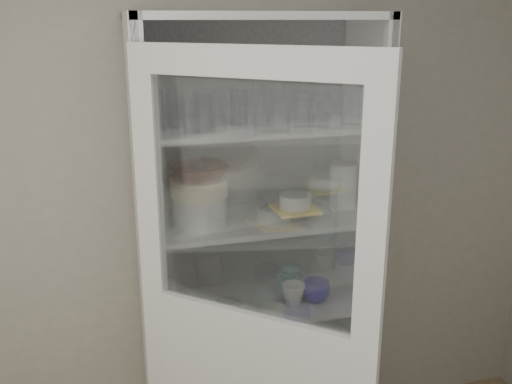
{
  "coord_description": "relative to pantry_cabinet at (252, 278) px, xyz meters",
  "views": [
    {
      "loc": [
        -0.43,
        -0.95,
        2.08
      ],
      "look_at": [
        0.2,
        1.27,
        1.37
      ],
      "focal_mm": 40.0,
      "sensor_mm": 36.0,
      "label": 1
    }
  ],
  "objects": [
    {
      "name": "teal_jar",
      "position": [
        0.18,
        -0.01,
        -0.03
      ],
      "size": [
        0.09,
        0.09,
        0.1
      ],
      "color": "#1F777D",
      "rests_on": "shelf_mugs"
    },
    {
      "name": "tumbler_8",
      "position": [
        -0.33,
        -0.04,
        0.79
      ],
      "size": [
        0.08,
        0.08,
        0.14
      ],
      "primitive_type": "cylinder",
      "rotation": [
        0.0,
        0.0,
        0.24
      ],
      "color": "silver",
      "rests_on": "shelf_glass"
    },
    {
      "name": "tumbler_9",
      "position": [
        -0.07,
        -0.05,
        0.79
      ],
      "size": [
        0.08,
        0.08,
        0.13
      ],
      "primitive_type": "cylinder",
      "rotation": [
        0.0,
        0.0,
        0.28
      ],
      "color": "silver",
      "rests_on": "shelf_glass"
    },
    {
      "name": "tumbler_12",
      "position": [
        0.37,
        -0.17,
        0.8
      ],
      "size": [
        0.08,
        0.08,
        0.16
      ],
      "primitive_type": "cylinder",
      "color": "silver",
      "rests_on": "shelf_glass"
    },
    {
      "name": "white_canister",
      "position": [
        -0.41,
        -0.06,
        -0.01
      ],
      "size": [
        0.14,
        0.14,
        0.13
      ],
      "primitive_type": "cylinder",
      "rotation": [
        0.0,
        0.0,
        -0.29
      ],
      "color": "silver",
      "rests_on": "shelf_mugs"
    },
    {
      "name": "goblet_0",
      "position": [
        -0.41,
        0.04,
        0.82
      ],
      "size": [
        0.08,
        0.08,
        0.19
      ],
      "primitive_type": null,
      "color": "silver",
      "rests_on": "shelf_glass"
    },
    {
      "name": "terracotta_bowl",
      "position": [
        -0.25,
        -0.1,
        0.55
      ],
      "size": [
        0.26,
        0.26,
        0.06
      ],
      "primitive_type": "imported",
      "rotation": [
        0.0,
        0.0,
        0.15
      ],
      "color": "brown",
      "rests_on": "cream_bowl"
    },
    {
      "name": "tumbler_7",
      "position": [
        -0.41,
        -0.07,
        0.79
      ],
      "size": [
        0.1,
        0.1,
        0.15
      ],
      "primitive_type": "cylinder",
      "rotation": [
        0.0,
        0.0,
        -0.4
      ],
      "color": "silver",
      "rests_on": "shelf_glass"
    },
    {
      "name": "plate_stack_back",
      "position": [
        -0.21,
        0.03,
        0.38
      ],
      "size": [
        0.2,
        0.2,
        0.11
      ],
      "primitive_type": "cylinder",
      "color": "silver",
      "rests_on": "shelf_plates"
    },
    {
      "name": "tumbler_11",
      "position": [
        0.29,
        -0.04,
        0.78
      ],
      "size": [
        0.06,
        0.06,
        0.12
      ],
      "primitive_type": "cylinder",
      "rotation": [
        0.0,
        0.0,
        0.05
      ],
      "color": "silver",
      "rests_on": "shelf_glass"
    },
    {
      "name": "tumbler_4",
      "position": [
        -0.02,
        -0.22,
        0.78
      ],
      "size": [
        0.07,
        0.07,
        0.13
      ],
      "primitive_type": "cylinder",
      "rotation": [
        0.0,
        0.0,
        0.07
      ],
      "color": "silver",
      "rests_on": "shelf_glass"
    },
    {
      "name": "tumbler_13",
      "position": [
        0.01,
        -0.1,
        0.8
      ],
      "size": [
        0.08,
        0.08,
        0.15
      ],
      "primitive_type": "cylinder",
      "color": "silver",
      "rests_on": "shelf_glass"
    },
    {
      "name": "tumbler_0",
      "position": [
        -0.25,
        -0.17,
        0.79
      ],
      "size": [
        0.08,
        0.08,
        0.14
      ],
      "primitive_type": "cylinder",
      "rotation": [
        0.0,
        0.0,
        0.13
      ],
      "color": "silver",
      "rests_on": "shelf_glass"
    },
    {
      "name": "cream_bowl",
      "position": [
        -0.25,
        -0.1,
        0.48
      ],
      "size": [
        0.3,
        0.3,
        0.07
      ],
      "primitive_type": "cylinder",
      "rotation": [
        0.0,
        0.0,
        0.37
      ],
      "color": "#F8E8C4",
      "rests_on": "plate_stack_front"
    },
    {
      "name": "tumbler_6",
      "position": [
        0.24,
        -0.18,
        0.79
      ],
      "size": [
        0.08,
        0.08,
        0.14
      ],
      "primitive_type": "cylinder",
      "rotation": [
        0.0,
        0.0,
        0.16
      ],
      "color": "silver",
      "rests_on": "shelf_glass"
    },
    {
      "name": "grey_bowl_stack",
      "position": [
        0.41,
        -0.04,
        0.42
      ],
      "size": [
        0.12,
        0.12,
        0.2
      ],
      "primitive_type": "cylinder",
      "color": "#B6B6B7",
      "rests_on": "shelf_plates"
    },
    {
      "name": "mug_blue",
      "position": [
        0.25,
        -0.15,
        -0.03
      ],
      "size": [
        0.16,
        0.16,
        0.1
      ],
      "primitive_type": "imported",
      "rotation": [
        0.0,
        0.0,
        0.34
      ],
      "color": "#202296",
      "rests_on": "shelf_mugs"
    },
    {
      "name": "tumbler_10",
      "position": [
        -0.07,
        -0.05,
        0.79
      ],
      "size": [
        0.09,
        0.09,
        0.14
      ],
      "primitive_type": "cylinder",
      "rotation": [
        0.0,
        0.0,
        -0.37
      ],
      "color": "silver",
      "rests_on": "shelf_glass"
    },
    {
      "name": "measuring_cups",
      "position": [
        -0.15,
        -0.13,
        -0.06
      ],
      "size": [
        0.11,
        0.11,
        0.04
      ],
      "primitive_type": "cylinder",
      "color": "#B5B4C7",
      "rests_on": "shelf_mugs"
    },
    {
      "name": "tin_box",
      "position": [
        0.04,
        -0.09,
        -0.45
      ],
      "size": [
        0.26,
        0.21,
        0.07
      ],
      "primitive_type": "cube",
      "rotation": [
        0.0,
        0.0,
        0.3
      ],
      "color": "#AAAAB0",
      "rests_on": "shelf_bot"
    },
    {
      "name": "pantry_cabinet",
      "position": [
        0.0,
        0.0,
        0.0
      ],
      "size": [
        1.0,
        0.45,
        2.1
      ],
      "color": "silver",
      "rests_on": "floor"
    },
    {
      "name": "cupboard_door",
      "position": [
        -0.17,
        -0.59,
        -0.07
      ],
      "size": [
        0.7,
        0.63,
        2.0
      ],
      "rotation": [
        0.0,
        0.0,
        -0.73
      ],
      "color": "silver",
      "rests_on": "floor"
    },
    {
      "name": "goblet_3",
      "position": [
        0.19,
        0.04,
        0.82
      ],
      "size": [
        0.08,
        0.08,
        0.19
      ],
      "primitive_type": null,
      "color": "silver",
      "rests_on": "shelf_glass"
    },
    {
      "name": "tumbler_3",
      "position": [
        0.05,
        -0.23,
        0.79
      ],
      "size": [
        0.08,
        0.08,
        0.14
      ],
      "primitive_type": "cylinder",
      "rotation": [
        0.0,
        0.0,
        0.15
      ],
      "color": "silver",
      "rests_on": "shelf_glass"
    },
    {
      "name": "mug_teal",
      "position": [
        0.15,
        -0.05,
        -0.03
      ],
      "size": [
        0.11,
        0.11,
        0.09
      ],
      "primitive_type": "imported",
      "rotation": [
        0.0,
        0.0,
        -0.17
      ],
      "color": "#1F777D",
      "rests_on": "shelf_mugs"
    },
    {
      "name": "goblet_1",
      "position": [
        0.07,
        0.03,
        0.8
      ],
      "size": [
        0.07,
        0.07,
        0.16
      ],
      "primitive_type": null,
      "color": "silver",
      "rests_on": "shelf_glass"
    },
    {
      "name": "white_ramekin",
      "position": [
        0.17,
        -0.09,
        0.38
      ],
      "size": [
        0.18,
        0.18,
        0.06
      ],
      "primitive_type": "cylinder",
      "rotation": [
        0.0,
        0.0,
        0.4
      ],
      "color": "silver",
      "rests_on": "yellow_trivet"
    },
    {
      "name": "mug_white",
      "position": [
        0.15,
        -0.15,
        -0.03
      ],
      "size": [
        0.1,
        0.1,
        0.1
      ],
      "primitive_type": "imported",
      "rotation": [
        0.0,
        0.0,
        -0.0
      ],
      "color": "silver",
      "rests_on": "shelf_mugs"
    },
    {
      "name": "goblet_2",
      "position": [
        0.28,
        0.04,
        0.81
      ],
      "size": [
        0.08,
        0.08,
        0.17
      ],
      "primitive_type": null,
      "color": "silver",
      "rests_on": "shelf_glass"
    },
    {
      "name": "wall_back",
      "position": [
        -0.2,
        0.16,
        0.36
      ],
      "size": [
        3.6,
        0.02,
        2.6
      ],
      "primitive_type": "cube",
      "color": "#9B9785",
      "rests_on": "ground"
    },
    {
      "name": "yellow_trivet",
      "position": [
        0.17,
        -0.09,
        0.35
      ],
      "size": [
        0.19,
        0.19,
        0.01
      ],
      "primitive_type": "cube",
      "rotation": [
        0.0,
        0.0,
        0.02
      ],
      "color": "yellow",
      "rests_on": "glass_platter"
    },
    {
      "name": "plate_stack_front",
      "position": [
        -0.25,
        -0.1,
        0.38
      ],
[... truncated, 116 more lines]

